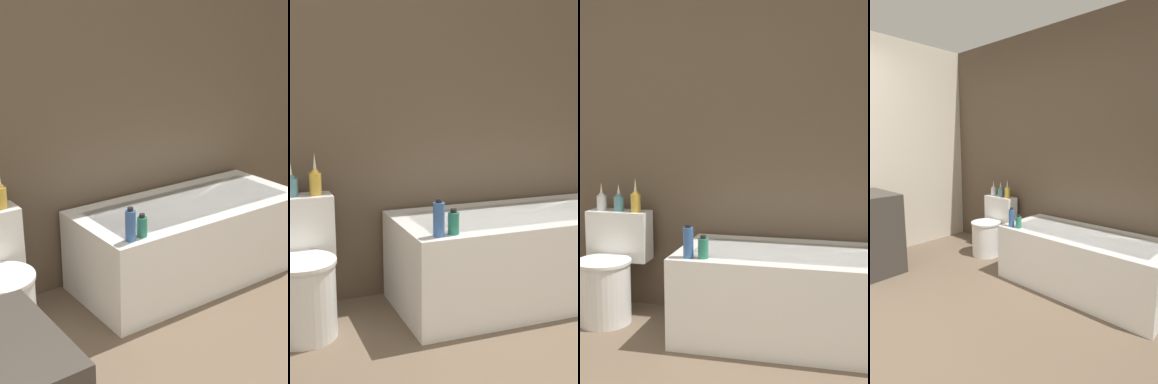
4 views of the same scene
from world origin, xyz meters
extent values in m
cube|color=brown|center=(0.00, 2.30, 1.30)|extent=(6.40, 0.06, 2.60)
cube|color=white|center=(0.78, 1.91, 0.27)|extent=(1.54, 0.69, 0.54)
cube|color=#B7BCC6|center=(0.78, 1.91, 0.53)|extent=(1.34, 0.49, 0.01)
cylinder|color=white|center=(-0.52, 1.88, 0.20)|extent=(0.34, 0.34, 0.40)
cylinder|color=white|center=(-0.52, 1.88, 0.41)|extent=(0.36, 0.36, 0.02)
cube|color=white|center=(-0.52, 2.14, 0.52)|extent=(0.42, 0.17, 0.34)
cylinder|color=silver|center=(-0.65, 2.14, 0.74)|extent=(0.07, 0.07, 0.10)
sphere|color=silver|center=(-0.65, 2.14, 0.79)|extent=(0.04, 0.04, 0.04)
cone|color=beige|center=(-0.65, 2.14, 0.84)|extent=(0.02, 0.02, 0.09)
cylinder|color=teal|center=(-0.52, 2.14, 0.74)|extent=(0.07, 0.07, 0.10)
sphere|color=teal|center=(-0.52, 2.14, 0.79)|extent=(0.05, 0.05, 0.05)
cone|color=beige|center=(-0.52, 2.14, 0.84)|extent=(0.02, 0.02, 0.09)
cylinder|color=gold|center=(-0.39, 2.13, 0.76)|extent=(0.07, 0.07, 0.12)
sphere|color=gold|center=(-0.39, 2.13, 0.82)|extent=(0.04, 0.04, 0.04)
cone|color=beige|center=(-0.39, 2.13, 0.87)|extent=(0.02, 0.02, 0.11)
cylinder|color=#335999|center=(0.13, 1.63, 0.63)|extent=(0.06, 0.06, 0.17)
cylinder|color=black|center=(0.13, 1.63, 0.72)|extent=(0.03, 0.03, 0.02)
cylinder|color=#267259|center=(0.22, 1.64, 0.60)|extent=(0.06, 0.06, 0.11)
cylinder|color=black|center=(0.22, 1.64, 0.66)|extent=(0.03, 0.03, 0.02)
camera|label=1|loc=(-1.36, -0.58, 1.76)|focal=50.00mm
camera|label=2|loc=(-0.82, -0.76, 1.31)|focal=50.00mm
camera|label=3|loc=(1.03, -1.17, 1.34)|focal=50.00mm
camera|label=4|loc=(2.11, -0.50, 1.39)|focal=28.00mm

